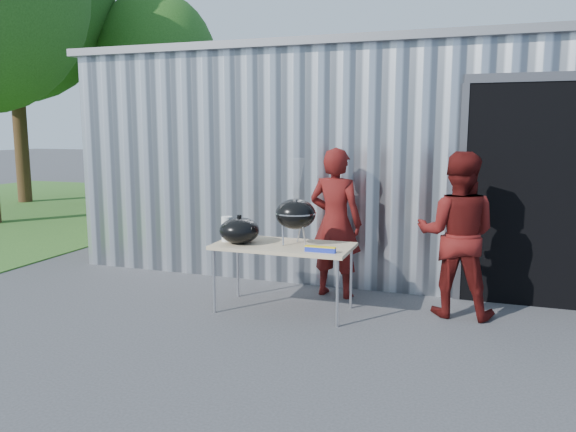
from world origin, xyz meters
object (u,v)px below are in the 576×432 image
at_px(kettle_grill, 296,207).
at_px(person_bystander, 457,235).
at_px(folding_table, 283,248).
at_px(person_cook, 335,223).

xyz_separation_m(kettle_grill, person_bystander, (1.66, 0.46, -0.29)).
distance_m(folding_table, person_bystander, 1.86).
bearing_deg(person_cook, kettle_grill, 77.51).
bearing_deg(person_bystander, person_cook, -8.41).
distance_m(person_cook, person_bystander, 1.42).
xyz_separation_m(kettle_grill, person_cook, (0.26, 0.71, -0.28)).
relative_size(folding_table, kettle_grill, 1.60).
distance_m(kettle_grill, person_bystander, 1.75).
bearing_deg(person_cook, person_bystander, 177.33).
relative_size(kettle_grill, person_bystander, 0.53).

